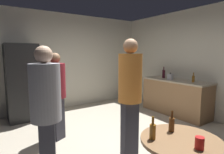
# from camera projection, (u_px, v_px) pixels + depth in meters

# --- Properties ---
(ground_plane) EXTENTS (5.20, 5.20, 0.10)m
(ground_plane) POSITION_uv_depth(u_px,v_px,m) (112.00, 146.00, 3.30)
(ground_plane) COLOR #B2A893
(wall_back) EXTENTS (5.32, 0.06, 2.70)m
(wall_back) POSITION_uv_depth(u_px,v_px,m) (60.00, 61.00, 5.28)
(wall_back) COLOR beige
(wall_back) RESTS_ON ground_plane
(wall_side_right) EXTENTS (0.06, 5.20, 2.70)m
(wall_side_right) POSITION_uv_depth(u_px,v_px,m) (200.00, 63.00, 4.58)
(wall_side_right) COLOR beige
(wall_side_right) RESTS_ON ground_plane
(refrigerator) EXTENTS (0.70, 0.68, 1.80)m
(refrigerator) POSITION_uv_depth(u_px,v_px,m) (23.00, 82.00, 4.39)
(refrigerator) COLOR black
(refrigerator) RESTS_ON ground_plane
(kitchen_counter) EXTENTS (0.64, 1.79, 0.90)m
(kitchen_counter) POSITION_uv_depth(u_px,v_px,m) (175.00, 97.00, 4.85)
(kitchen_counter) COLOR olive
(kitchen_counter) RESTS_ON ground_plane
(kettle) EXTENTS (0.24, 0.17, 0.18)m
(kettle) POSITION_uv_depth(u_px,v_px,m) (170.00, 77.00, 4.87)
(kettle) COLOR #B2B2B7
(kettle) RESTS_ON kitchen_counter
(wine_bottle_on_counter) EXTENTS (0.08, 0.08, 0.31)m
(wine_bottle_on_counter) POSITION_uv_depth(u_px,v_px,m) (164.00, 74.00, 5.16)
(wine_bottle_on_counter) COLOR #3F141E
(wine_bottle_on_counter) RESTS_ON kitchen_counter
(beer_bottle_on_counter) EXTENTS (0.06, 0.06, 0.23)m
(beer_bottle_on_counter) POSITION_uv_depth(u_px,v_px,m) (193.00, 79.00, 4.40)
(beer_bottle_on_counter) COLOR #8C5919
(beer_bottle_on_counter) RESTS_ON kitchen_counter
(foreground_table) EXTENTS (0.80, 0.80, 0.73)m
(foreground_table) POSITION_uv_depth(u_px,v_px,m) (181.00, 149.00, 1.86)
(foreground_table) COLOR olive
(foreground_table) RESTS_ON ground_plane
(beer_bottle_amber) EXTENTS (0.06, 0.06, 0.23)m
(beer_bottle_amber) POSITION_uv_depth(u_px,v_px,m) (153.00, 131.00, 1.83)
(beer_bottle_amber) COLOR #8C5919
(beer_bottle_amber) RESTS_ON foreground_table
(beer_bottle_brown) EXTENTS (0.06, 0.06, 0.23)m
(beer_bottle_brown) POSITION_uv_depth(u_px,v_px,m) (172.00, 124.00, 2.01)
(beer_bottle_brown) COLOR #593314
(beer_bottle_brown) RESTS_ON foreground_table
(plastic_cup_red) EXTENTS (0.08, 0.08, 0.11)m
(plastic_cup_red) POSITION_uv_depth(u_px,v_px,m) (200.00, 143.00, 1.65)
(plastic_cup_red) COLOR red
(plastic_cup_red) RESTS_ON foreground_table
(person_in_maroon_shirt) EXTENTS (0.46, 0.46, 1.59)m
(person_in_maroon_shirt) POSITION_uv_depth(u_px,v_px,m) (56.00, 90.00, 3.34)
(person_in_maroon_shirt) COLOR #2D2D38
(person_in_maroon_shirt) RESTS_ON ground_plane
(person_in_gray_shirt) EXTENTS (0.43, 0.43, 1.67)m
(person_in_gray_shirt) POSITION_uv_depth(u_px,v_px,m) (46.00, 107.00, 2.10)
(person_in_gray_shirt) COLOR #2D2D38
(person_in_gray_shirt) RESTS_ON ground_plane
(person_in_orange_shirt) EXTENTS (0.40, 0.40, 1.79)m
(person_in_orange_shirt) POSITION_uv_depth(u_px,v_px,m) (130.00, 90.00, 2.68)
(person_in_orange_shirt) COLOR #2D2D38
(person_in_orange_shirt) RESTS_ON ground_plane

